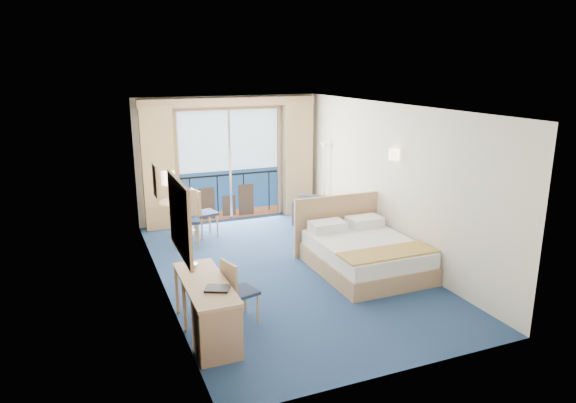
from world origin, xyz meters
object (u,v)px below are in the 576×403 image
object	(u,v)px
table_chair_b	(186,215)
armchair	(310,212)
floor_lamp	(325,162)
table_chair_a	(201,210)
desk	(214,320)
desk_chair	(236,288)
nightstand	(350,226)
bed	(363,253)
round_table	(180,209)

from	to	relation	value
table_chair_b	armchair	bearing A→B (deg)	10.52
floor_lamp	table_chair_a	size ratio (longest dim) A/B	1.76
armchair	floor_lamp	xyz separation A→B (m)	(0.48, 0.33, 0.99)
desk	table_chair_b	xyz separation A→B (m)	(0.47, 3.90, 0.19)
desk	desk_chair	world-z (taller)	desk_chair
nightstand	desk	distance (m)	4.64
desk	desk_chair	size ratio (longest dim) A/B	1.74
nightstand	table_chair_b	bearing A→B (deg)	163.97
nightstand	table_chair_b	world-z (taller)	table_chair_b
desk	nightstand	bearing A→B (deg)	40.69
nightstand	floor_lamp	bearing A→B (deg)	86.34
desk	table_chair_a	world-z (taller)	table_chair_a
armchair	desk_chair	distance (m)	4.42
bed	desk_chair	bearing A→B (deg)	-158.79
desk_chair	table_chair_b	distance (m)	3.35
nightstand	desk_chair	world-z (taller)	desk_chair
desk_chair	round_table	size ratio (longest dim) A/B	1.12
floor_lamp	round_table	xyz separation A→B (m)	(-3.15, 0.13, -0.76)
nightstand	armchair	bearing A→B (deg)	110.95
bed	desk_chair	xyz separation A→B (m)	(-2.49, -0.97, 0.20)
armchair	desk	distance (m)	5.12
bed	nightstand	distance (m)	1.62
table_chair_b	round_table	bearing A→B (deg)	98.13
armchair	table_chair_a	size ratio (longest dim) A/B	0.71
floor_lamp	desk_chair	distance (m)	5.03
floor_lamp	bed	bearing A→B (deg)	-103.32
bed	floor_lamp	xyz separation A→B (m)	(0.68, 2.86, 1.00)
floor_lamp	round_table	world-z (taller)	floor_lamp
armchair	table_chair_a	xyz separation A→B (m)	(-2.29, 0.20, 0.24)
table_chair_b	desk_chair	bearing A→B (deg)	-83.43
table_chair_a	table_chair_b	world-z (taller)	table_chair_b
desk	armchair	bearing A→B (deg)	52.42
desk	bed	bearing A→B (deg)	27.46
nightstand	floor_lamp	size ratio (longest dim) A/B	0.28
round_table	armchair	bearing A→B (deg)	-9.71
floor_lamp	desk_chair	size ratio (longest dim) A/B	1.94
table_chair_a	armchair	bearing A→B (deg)	-107.52
armchair	desk	size ratio (longest dim) A/B	0.45
bed	nightstand	xyz separation A→B (m)	(0.59, 1.50, -0.05)
desk	table_chair_a	size ratio (longest dim) A/B	1.58
nightstand	round_table	bearing A→B (deg)	154.05
desk	table_chair_b	size ratio (longest dim) A/B	1.48
nightstand	round_table	xyz separation A→B (m)	(-3.06, 1.49, 0.29)
bed	armchair	world-z (taller)	bed
floor_lamp	desk_chair	bearing A→B (deg)	-129.61
bed	desk	xyz separation A→B (m)	(-2.93, -1.52, 0.10)
desk_chair	bed	bearing A→B (deg)	-83.53
desk_chair	table_chair_a	bearing A→B (deg)	-20.87
armchair	nightstand	bearing A→B (deg)	57.87
nightstand	desk	size ratio (longest dim) A/B	0.32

